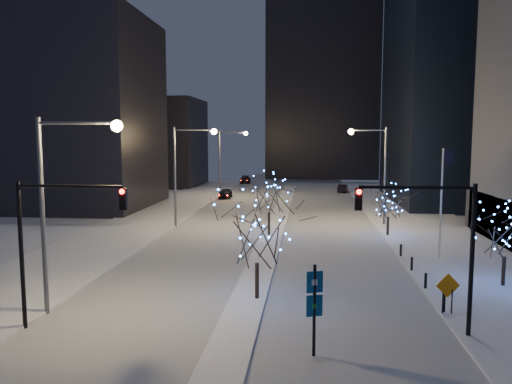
# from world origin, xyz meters

# --- Properties ---
(ground) EXTENTS (160.00, 160.00, 0.00)m
(ground) POSITION_xyz_m (0.00, 0.00, 0.00)
(ground) COLOR white
(ground) RESTS_ON ground
(road) EXTENTS (20.00, 130.00, 0.02)m
(road) POSITION_xyz_m (0.00, 35.00, 0.01)
(road) COLOR #9DA2AB
(road) RESTS_ON ground
(median) EXTENTS (2.00, 80.00, 0.15)m
(median) POSITION_xyz_m (0.00, 30.00, 0.07)
(median) COLOR white
(median) RESTS_ON ground
(east_sidewalk) EXTENTS (10.00, 90.00, 0.15)m
(east_sidewalk) POSITION_xyz_m (15.00, 20.00, 0.07)
(east_sidewalk) COLOR white
(east_sidewalk) RESTS_ON ground
(west_sidewalk) EXTENTS (8.00, 90.00, 0.15)m
(west_sidewalk) POSITION_xyz_m (-14.00, 20.00, 0.07)
(west_sidewalk) COLOR white
(west_sidewalk) RESTS_ON ground
(filler_west_near) EXTENTS (22.00, 18.00, 24.00)m
(filler_west_near) POSITION_xyz_m (-28.00, 40.00, 12.00)
(filler_west_near) COLOR black
(filler_west_near) RESTS_ON ground
(filler_west_far) EXTENTS (18.00, 16.00, 16.00)m
(filler_west_far) POSITION_xyz_m (-26.00, 70.00, 8.00)
(filler_west_far) COLOR black
(filler_west_far) RESTS_ON ground
(horizon_block) EXTENTS (24.00, 14.00, 42.00)m
(horizon_block) POSITION_xyz_m (6.00, 92.00, 21.00)
(horizon_block) COLOR black
(horizon_block) RESTS_ON ground
(street_lamp_w_near) EXTENTS (4.40, 0.56, 10.00)m
(street_lamp_w_near) POSITION_xyz_m (-8.94, 2.00, 6.50)
(street_lamp_w_near) COLOR #595E66
(street_lamp_w_near) RESTS_ON ground
(street_lamp_w_mid) EXTENTS (4.40, 0.56, 10.00)m
(street_lamp_w_mid) POSITION_xyz_m (-8.94, 27.00, 6.50)
(street_lamp_w_mid) COLOR #595E66
(street_lamp_w_mid) RESTS_ON ground
(street_lamp_w_far) EXTENTS (4.40, 0.56, 10.00)m
(street_lamp_w_far) POSITION_xyz_m (-8.94, 52.00, 6.50)
(street_lamp_w_far) COLOR #595E66
(street_lamp_w_far) RESTS_ON ground
(street_lamp_east) EXTENTS (3.90, 0.56, 10.00)m
(street_lamp_east) POSITION_xyz_m (10.08, 30.00, 6.45)
(street_lamp_east) COLOR #595E66
(street_lamp_east) RESTS_ON ground
(traffic_signal_west) EXTENTS (5.26, 0.43, 7.00)m
(traffic_signal_west) POSITION_xyz_m (-8.44, -0.00, 4.76)
(traffic_signal_west) COLOR black
(traffic_signal_west) RESTS_ON ground
(traffic_signal_east) EXTENTS (5.26, 0.43, 7.00)m
(traffic_signal_east) POSITION_xyz_m (8.94, 1.00, 4.76)
(traffic_signal_east) COLOR black
(traffic_signal_east) RESTS_ON ground
(flagpoles) EXTENTS (1.35, 2.60, 8.00)m
(flagpoles) POSITION_xyz_m (13.37, 17.25, 4.80)
(flagpoles) COLOR silver
(flagpoles) RESTS_ON east_sidewalk
(bollards) EXTENTS (0.16, 12.16, 0.90)m
(bollards) POSITION_xyz_m (10.20, 10.00, 0.60)
(bollards) COLOR black
(bollards) RESTS_ON east_sidewalk
(car_near) EXTENTS (1.80, 4.31, 1.46)m
(car_near) POSITION_xyz_m (-8.89, 50.73, 0.73)
(car_near) COLOR black
(car_near) RESTS_ON ground
(car_mid) EXTENTS (2.03, 4.13, 1.30)m
(car_mid) POSITION_xyz_m (8.91, 60.76, 0.65)
(car_mid) COLOR black
(car_mid) RESTS_ON ground
(car_far) EXTENTS (2.41, 5.07, 1.43)m
(car_far) POSITION_xyz_m (-9.00, 74.73, 0.71)
(car_far) COLOR black
(car_far) RESTS_ON ground
(holiday_tree_median_near) EXTENTS (6.20, 6.20, 6.05)m
(holiday_tree_median_near) POSITION_xyz_m (0.50, 5.16, 3.98)
(holiday_tree_median_near) COLOR black
(holiday_tree_median_near) RESTS_ON median
(holiday_tree_median_far) EXTENTS (4.51, 4.51, 5.58)m
(holiday_tree_median_far) POSITION_xyz_m (-0.26, 23.15, 3.81)
(holiday_tree_median_far) COLOR black
(holiday_tree_median_far) RESTS_ON median
(holiday_tree_plaza_near) EXTENTS (4.75, 4.75, 4.91)m
(holiday_tree_plaza_near) POSITION_xyz_m (14.97, 9.11, 3.33)
(holiday_tree_plaza_near) COLOR black
(holiday_tree_plaza_near) RESTS_ON east_sidewalk
(holiday_tree_plaza_far) EXTENTS (4.34, 4.34, 4.63)m
(holiday_tree_plaza_far) POSITION_xyz_m (10.50, 24.21, 3.15)
(holiday_tree_plaza_far) COLOR black
(holiday_tree_plaza_far) RESTS_ON east_sidewalk
(wayfinding_sign) EXTENTS (0.67, 0.32, 3.87)m
(wayfinding_sign) POSITION_xyz_m (3.56, -1.60, 2.38)
(wayfinding_sign) COLOR black
(wayfinding_sign) RESTS_ON ground
(construction_sign) EXTENTS (1.24, 0.28, 2.07)m
(construction_sign) POSITION_xyz_m (10.30, 3.76, 1.40)
(construction_sign) COLOR black
(construction_sign) RESTS_ON east_sidewalk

